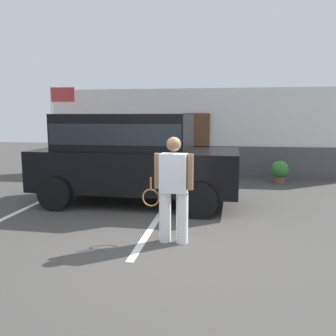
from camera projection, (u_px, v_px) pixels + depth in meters
name	position (u px, v px, depth m)	size (l,w,h in m)	color
ground_plane	(171.00, 246.00, 5.49)	(40.00, 40.00, 0.00)	#423F3D
parking_stripe_0	(19.00, 211.00, 7.48)	(0.12, 4.40, 0.01)	silver
parking_stripe_1	(158.00, 217.00, 7.03)	(0.12, 4.40, 0.01)	silver
house_frontage	(200.00, 135.00, 11.88)	(10.45, 0.40, 2.91)	white
parked_suv	(132.00, 154.00, 8.08)	(4.66, 2.29, 2.05)	black
tennis_player_man	(173.00, 189.00, 5.55)	(0.88, 0.29, 1.69)	white
potted_plant_by_porch	(280.00, 171.00, 10.63)	(0.52, 0.52, 0.68)	brown
flag_pole	(58.00, 115.00, 11.31)	(0.80, 0.11, 2.96)	silver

